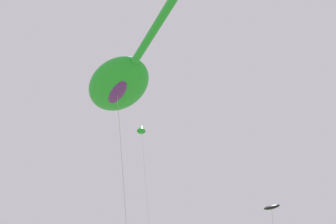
# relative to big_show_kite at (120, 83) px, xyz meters

# --- Properties ---
(big_show_kite) EXTENTS (3.94, 12.96, 16.77)m
(big_show_kite) POSITION_rel_big_show_kite_xyz_m (0.00, 0.00, 0.00)
(big_show_kite) COLOR green
(big_show_kite) RESTS_ON ground
(small_kite_bird_shape) EXTENTS (3.56, 1.30, 20.88)m
(small_kite_bird_shape) POSITION_rel_big_show_kite_xyz_m (6.21, 10.09, 4.23)
(small_kite_bird_shape) COLOR green
(small_kite_bird_shape) RESTS_ON ground
(small_kite_diamond_red) EXTENTS (1.14, 2.79, 10.45)m
(small_kite_diamond_red) POSITION_rel_big_show_kite_xyz_m (12.10, 0.35, -6.01)
(small_kite_diamond_red) COLOR black
(small_kite_diamond_red) RESTS_ON ground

